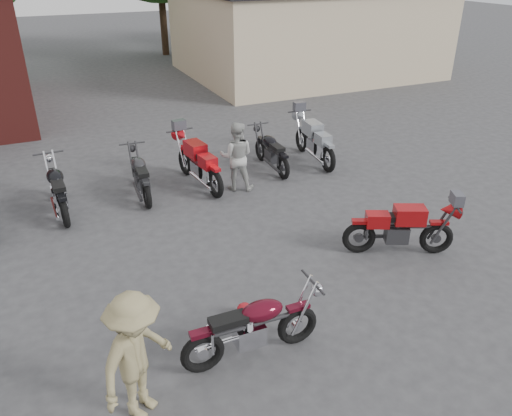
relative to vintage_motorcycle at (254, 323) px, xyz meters
name	(u,v)px	position (x,y,z in m)	size (l,w,h in m)	color
ground	(297,314)	(0.94, 0.51, -0.54)	(90.00, 90.00, 0.00)	#38383A
stucco_building	(305,32)	(9.44, 15.51, 1.21)	(10.00, 8.00, 3.50)	#C7B18E
vintage_motorcycle	(254,323)	(0.00, 0.00, 0.00)	(1.87, 0.62, 1.08)	#490916
sportbike	(402,226)	(3.44, 1.29, 0.01)	(1.90, 0.63, 1.10)	#A00D10
helmet	(245,310)	(0.21, 0.82, -0.44)	(0.23, 0.23, 0.21)	#A7111A
person_light	(237,156)	(1.85, 5.06, 0.24)	(0.76, 0.60, 1.57)	#A9AAA6
person_tan	(137,357)	(-1.56, -0.30, 0.29)	(1.08, 0.62, 1.67)	#94875B
row_bike_2	(57,187)	(-1.95, 5.53, 0.03)	(1.96, 0.65, 1.14)	black
row_bike_3	(140,173)	(-0.22, 5.62, -0.01)	(1.84, 0.61, 1.07)	#262629
row_bike_4	(198,161)	(1.12, 5.62, 0.06)	(2.09, 0.69, 1.21)	#B60F16
row_bike_5	(271,149)	(3.07, 5.80, -0.02)	(1.81, 0.60, 1.05)	black
row_bike_6	(314,138)	(4.32, 5.85, 0.06)	(2.09, 0.69, 1.21)	#8D929A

